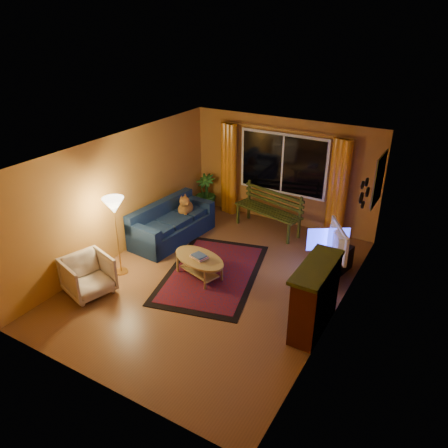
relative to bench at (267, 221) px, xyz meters
The scene contains 22 objects.
floor 2.39m from the bench, 88.74° to the right, with size 4.50×6.00×0.02m, color brown.
ceiling 3.28m from the bench, 88.74° to the right, with size 4.50×6.00×0.02m, color white.
wall_back 1.19m from the bench, 85.29° to the left, with size 4.50×0.02×2.50m, color #BC7C34.
wall_left 3.40m from the bench, 132.88° to the right, with size 0.02×6.00×2.50m, color #BC7C34.
wall_right 3.46m from the bench, 45.80° to the right, with size 0.02×6.00×2.50m, color #BC7C34.
window 1.33m from the bench, 84.75° to the left, with size 2.00×0.02×1.30m, color black.
curtain_rod 2.07m from the bench, 84.30° to the left, with size 0.03×0.03×3.20m, color #BF8C3F.
curtain_left 1.64m from the bench, 158.85° to the left, with size 0.36×0.36×2.24m, color orange.
curtain_right 1.73m from the bench, 19.70° to the left, with size 0.36×0.36×2.24m, color orange.
bench is the anchor object (origin of this frame).
potted_plant 1.92m from the bench, behind, with size 0.52×0.52×0.92m, color #235B1E.
sofa 2.18m from the bench, 138.90° to the right, with size 0.86×2.01×0.81m, color #122140.
dog 1.91m from the bench, 148.39° to the right, with size 0.34×0.47×0.51m, color #935E27, non-canonical shape.
armchair 4.23m from the bench, 113.65° to the right, with size 0.76×0.71×0.78m, color #C1AE9C.
floor_lamp 3.55m from the bench, 118.69° to the right, with size 0.26×0.26×1.57m, color #BF8C3F.
rug 2.24m from the bench, 93.15° to the right, with size 1.69×2.67×0.02m, color #770B04.
coffee_table 2.46m from the bench, 96.45° to the right, with size 1.17×1.17×0.42m, color #9F8043.
tv_console 2.19m from the bench, 31.82° to the right, with size 0.38×1.15×0.48m, color black.
television 2.25m from the bench, 31.82° to the right, with size 0.99×0.13×0.57m, color black.
fireplace 3.50m from the bench, 52.88° to the right, with size 0.40×1.20×1.10m, color maroon.
mirror_cluster 2.95m from the bench, 25.48° to the right, with size 0.06×0.60×0.56m, color black, non-canonical shape.
painting 2.67m from the bench, ahead, with size 0.04×0.76×0.96m, color orange.
Camera 1 is at (3.64, -5.95, 4.58)m, focal length 35.00 mm.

